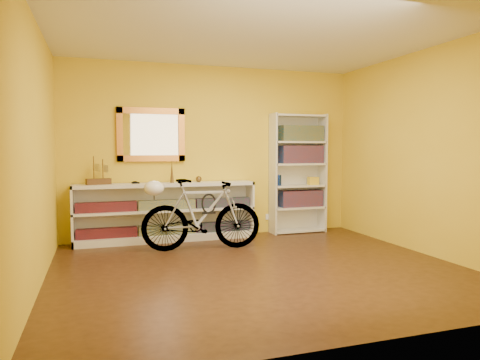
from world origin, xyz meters
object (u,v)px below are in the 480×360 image
object	(u,v)px
console_unit	(167,212)
bookcase	(298,173)
helmet	(154,188)
bicycle	(202,214)

from	to	relation	value
console_unit	bookcase	xyz separation A→B (m)	(2.11, 0.03, 0.52)
console_unit	bookcase	size ratio (longest dim) A/B	1.37
bookcase	helmet	bearing A→B (deg)	-163.93
bicycle	helmet	world-z (taller)	bicycle
console_unit	helmet	world-z (taller)	helmet
bookcase	helmet	distance (m)	2.47
bookcase	console_unit	bearing A→B (deg)	-179.32
helmet	bookcase	bearing A→B (deg)	16.07
bookcase	bicycle	bearing A→B (deg)	-157.16
console_unit	bookcase	distance (m)	2.18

